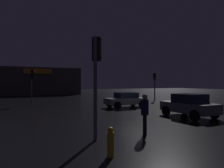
{
  "coord_description": "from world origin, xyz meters",
  "views": [
    {
      "loc": [
        -10.09,
        -16.3,
        2.31
      ],
      "look_at": [
        0.22,
        5.44,
        2.19
      ],
      "focal_mm": 34.92,
      "sensor_mm": 36.0,
      "label": 1
    }
  ],
  "objects_px": {
    "traffic_signal_cross_right": "(96,67)",
    "traffic_signal_opposite": "(155,81)",
    "store_building": "(36,81)",
    "car_near": "(189,105)",
    "traffic_signal_cross_left": "(33,78)",
    "car_far": "(126,100)",
    "pedestrian": "(145,111)",
    "fire_hydrant": "(110,142)"
  },
  "relations": [
    {
      "from": "store_building",
      "to": "traffic_signal_cross_right",
      "type": "relative_size",
      "value": 3.95
    },
    {
      "from": "traffic_signal_cross_right",
      "to": "pedestrian",
      "type": "height_order",
      "value": "traffic_signal_cross_right"
    },
    {
      "from": "car_near",
      "to": "fire_hydrant",
      "type": "bearing_deg",
      "value": -149.03
    },
    {
      "from": "traffic_signal_opposite",
      "to": "traffic_signal_cross_left",
      "type": "relative_size",
      "value": 0.97
    },
    {
      "from": "traffic_signal_cross_left",
      "to": "traffic_signal_cross_right",
      "type": "relative_size",
      "value": 0.9
    },
    {
      "from": "traffic_signal_cross_right",
      "to": "traffic_signal_opposite",
      "type": "bearing_deg",
      "value": 47.14
    },
    {
      "from": "traffic_signal_cross_left",
      "to": "car_near",
      "type": "xyz_separation_m",
      "value": [
        8.72,
        -13.3,
        -2.01
      ]
    },
    {
      "from": "store_building",
      "to": "pedestrian",
      "type": "xyz_separation_m",
      "value": [
        0.67,
        -37.49,
        -1.55
      ]
    },
    {
      "from": "pedestrian",
      "to": "traffic_signal_cross_left",
      "type": "bearing_deg",
      "value": 101.17
    },
    {
      "from": "traffic_signal_opposite",
      "to": "car_near",
      "type": "height_order",
      "value": "traffic_signal_opposite"
    },
    {
      "from": "traffic_signal_opposite",
      "to": "fire_hydrant",
      "type": "relative_size",
      "value": 3.87
    },
    {
      "from": "pedestrian",
      "to": "fire_hydrant",
      "type": "relative_size",
      "value": 1.95
    },
    {
      "from": "store_building",
      "to": "pedestrian",
      "type": "relative_size",
      "value": 9.02
    },
    {
      "from": "store_building",
      "to": "traffic_signal_cross_left",
      "type": "distance_m",
      "value": 21.43
    },
    {
      "from": "store_building",
      "to": "fire_hydrant",
      "type": "height_order",
      "value": "store_building"
    },
    {
      "from": "traffic_signal_opposite",
      "to": "traffic_signal_cross_left",
      "type": "height_order",
      "value": "traffic_signal_cross_left"
    },
    {
      "from": "store_building",
      "to": "car_near",
      "type": "xyz_separation_m",
      "value": [
        6.19,
        -34.58,
        -1.81
      ]
    },
    {
      "from": "pedestrian",
      "to": "traffic_signal_opposite",
      "type": "bearing_deg",
      "value": 52.29
    },
    {
      "from": "store_building",
      "to": "traffic_signal_cross_left",
      "type": "height_order",
      "value": "store_building"
    },
    {
      "from": "traffic_signal_opposite",
      "to": "traffic_signal_cross_right",
      "type": "bearing_deg",
      "value": -132.86
    },
    {
      "from": "traffic_signal_opposite",
      "to": "pedestrian",
      "type": "relative_size",
      "value": 1.98
    },
    {
      "from": "traffic_signal_cross_left",
      "to": "traffic_signal_cross_right",
      "type": "distance_m",
      "value": 16.07
    },
    {
      "from": "traffic_signal_opposite",
      "to": "car_near",
      "type": "bearing_deg",
      "value": -117.16
    },
    {
      "from": "store_building",
      "to": "traffic_signal_opposite",
      "type": "distance_m",
      "value": 25.38
    },
    {
      "from": "store_building",
      "to": "pedestrian",
      "type": "height_order",
      "value": "store_building"
    },
    {
      "from": "car_far",
      "to": "car_near",
      "type": "bearing_deg",
      "value": -81.59
    },
    {
      "from": "car_near",
      "to": "fire_hydrant",
      "type": "xyz_separation_m",
      "value": [
        -8.11,
        -4.87,
        -0.35
      ]
    },
    {
      "from": "traffic_signal_cross_left",
      "to": "fire_hydrant",
      "type": "bearing_deg",
      "value": -88.1
    },
    {
      "from": "traffic_signal_cross_left",
      "to": "fire_hydrant",
      "type": "xyz_separation_m",
      "value": [
        0.6,
        -18.17,
        -2.36
      ]
    },
    {
      "from": "car_near",
      "to": "traffic_signal_cross_left",
      "type": "bearing_deg",
      "value": 123.25
    },
    {
      "from": "car_near",
      "to": "car_far",
      "type": "bearing_deg",
      "value": 98.41
    },
    {
      "from": "car_near",
      "to": "fire_hydrant",
      "type": "height_order",
      "value": "car_near"
    },
    {
      "from": "car_near",
      "to": "car_far",
      "type": "height_order",
      "value": "car_near"
    },
    {
      "from": "traffic_signal_opposite",
      "to": "fire_hydrant",
      "type": "bearing_deg",
      "value": -129.86
    },
    {
      "from": "traffic_signal_cross_right",
      "to": "fire_hydrant",
      "type": "bearing_deg",
      "value": -99.3
    },
    {
      "from": "traffic_signal_cross_left",
      "to": "car_far",
      "type": "distance_m",
      "value": 10.2
    },
    {
      "from": "traffic_signal_opposite",
      "to": "car_far",
      "type": "height_order",
      "value": "traffic_signal_opposite"
    },
    {
      "from": "store_building",
      "to": "car_near",
      "type": "relative_size",
      "value": 4.2
    },
    {
      "from": "traffic_signal_cross_right",
      "to": "pedestrian",
      "type": "relative_size",
      "value": 2.29
    },
    {
      "from": "pedestrian",
      "to": "car_near",
      "type": "bearing_deg",
      "value": 27.78
    },
    {
      "from": "traffic_signal_cross_left",
      "to": "car_far",
      "type": "height_order",
      "value": "traffic_signal_cross_left"
    },
    {
      "from": "traffic_signal_cross_left",
      "to": "traffic_signal_cross_right",
      "type": "bearing_deg",
      "value": -86.61
    }
  ]
}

